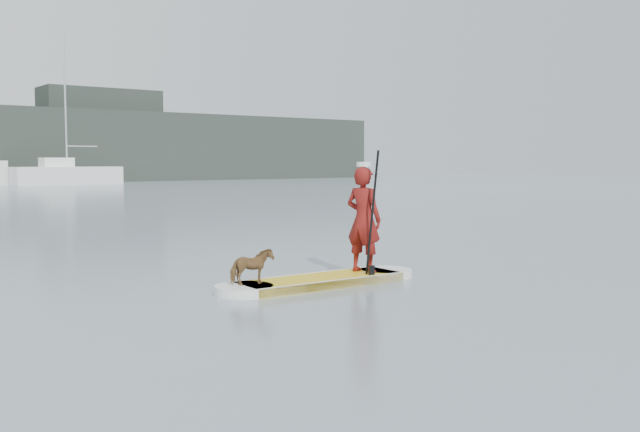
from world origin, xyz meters
TOP-DOWN VIEW (x-y plane):
  - ground at (0.00, 0.00)m, footprint 140.00×140.00m
  - paddleboard at (1.52, 0.30)m, footprint 3.30×0.89m
  - paddler at (2.32, 0.27)m, footprint 0.53×0.66m
  - white_cap at (2.32, 0.27)m, footprint 0.22×0.22m
  - dog at (0.40, 0.34)m, footprint 0.60×0.33m
  - paddle at (2.23, -0.02)m, footprint 0.10×0.30m
  - sailboat_e at (12.14, 45.34)m, footprint 7.61×2.53m
  - shore_building_east at (18.00, 54.00)m, footprint 10.00×4.00m

SIDE VIEW (x-z plane):
  - ground at x=0.00m, z-range 0.00..0.00m
  - paddleboard at x=1.52m, z-range 0.00..0.12m
  - dog at x=0.40m, z-range 0.12..0.61m
  - sailboat_e at x=12.14m, z-range -4.71..6.29m
  - paddle at x=2.23m, z-range -0.20..1.80m
  - paddler at x=2.32m, z-range 0.12..1.70m
  - white_cap at x=2.32m, z-range 1.70..1.77m
  - shore_building_east at x=18.00m, z-range 0.00..8.00m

